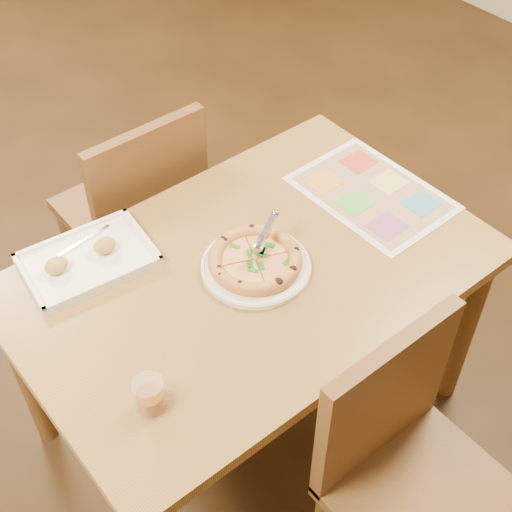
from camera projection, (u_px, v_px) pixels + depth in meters
room at (250, 64)px, 1.51m from camera, size 7.00×7.00×7.00m
dining_table at (251, 289)px, 2.02m from camera, size 1.30×0.85×0.72m
chair_near at (405, 450)px, 1.74m from camera, size 0.42×0.42×0.47m
chair_far at (140, 199)px, 2.39m from camera, size 0.42×0.42×0.47m
plate at (256, 267)px, 1.95m from camera, size 0.32×0.32×0.02m
pizza at (255, 260)px, 1.94m from camera, size 0.26×0.26×0.04m
pizza_cutter at (264, 236)px, 1.93m from camera, size 0.13×0.07×0.08m
appetizer_tray at (87, 260)px, 1.96m from camera, size 0.37×0.27×0.06m
glass_tumbler at (150, 397)px, 1.62m from camera, size 0.07×0.07×0.09m
menu at (372, 193)px, 2.18m from camera, size 0.34×0.47×0.00m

